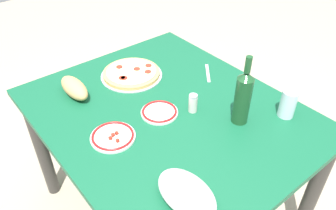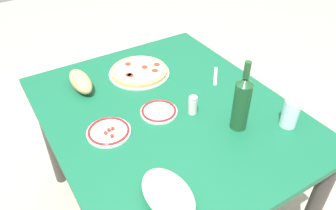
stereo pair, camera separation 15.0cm
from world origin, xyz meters
name	(u,v)px [view 2 (the right image)]	position (x,y,z in m)	size (l,w,h in m)	color
ground_plane	(168,210)	(0.00, 0.00, 0.00)	(8.00, 8.00, 0.00)	tan
dining_table	(168,129)	(0.00, 0.00, 0.63)	(1.24, 1.03, 0.75)	#145938
pepperoni_pizza	(139,71)	(-0.34, 0.03, 0.76)	(0.32, 0.32, 0.03)	#B7B7BC
baked_pasta_dish	(168,193)	(0.42, -0.26, 0.79)	(0.24, 0.15, 0.08)	white
wine_bottle	(242,102)	(0.25, 0.19, 0.88)	(0.07, 0.07, 0.32)	#194723
water_glass	(290,113)	(0.35, 0.38, 0.81)	(0.07, 0.07, 0.13)	silver
side_plate_near	(109,131)	(0.00, -0.29, 0.76)	(0.19, 0.19, 0.02)	white
side_plate_far	(159,111)	(-0.01, -0.04, 0.76)	(0.17, 0.17, 0.02)	white
bread_loaf	(81,81)	(-0.37, -0.27, 0.79)	(0.21, 0.09, 0.08)	tan
spice_shaker	(193,105)	(0.07, 0.08, 0.79)	(0.04, 0.04, 0.09)	silver
fork_left	(215,76)	(-0.11, 0.36, 0.75)	(0.17, 0.02, 0.01)	#B7B7BC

